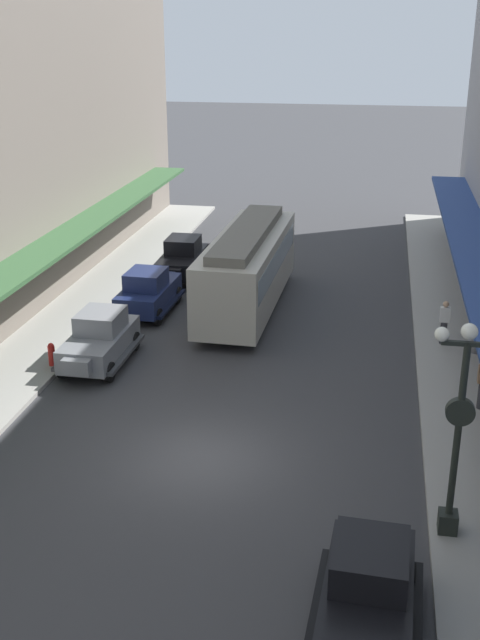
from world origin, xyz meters
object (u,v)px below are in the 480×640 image
Objects in this scene: streetcar at (247,266)px; fire_hydrant at (52,354)px; parked_car_3 at (148,290)px; parked_car_0 at (368,592)px; parked_car_1 at (100,338)px; parked_car_2 at (182,257)px; pedestrian_0 at (476,330)px; pedestrian_1 at (444,322)px; lamp_post_with_clock at (459,422)px.

streetcar is 11.78× the size of fire_hydrant.
parked_car_0 is at bearing -60.65° from parked_car_3.
parked_car_0 is 15.23m from fire_hydrant.
parked_car_1 is 5.25m from parked_car_3.
streetcar is (3.75, -3.85, 0.96)m from parked_car_2.
streetcar is at bearing 158.98° from pedestrian_0.
pedestrian_0 is at bearing -10.48° from parked_car_3.
parked_car_3 is (-9.34, 16.61, 0.00)m from parked_car_0.
pedestrian_0 is at bearing 76.57° from parked_car_0.
fire_hydrant is (-1.46, -0.82, -0.38)m from parked_car_1.
pedestrian_1 is at bearing 81.08° from parked_car_0.
parked_car_3 is 4.18m from streetcar.
streetcar is 5.89× the size of pedestrian_1.
parked_car_3 is at bearing -92.23° from parked_car_2.
pedestrian_1 is (11.49, -6.54, 0.05)m from parked_car_2.
parked_car_3 is (0.19, 5.24, 0.00)m from parked_car_1.
parked_car_2 is 11.10m from fire_hydrant.
fire_hydrant is at bearing 136.17° from parked_car_0.
lamp_post_with_clock is at bearing -35.26° from parked_car_1.
parked_car_3 is 11.80m from pedestrian_1.
streetcar reaches higher than pedestrian_1.
streetcar is 8.25m from pedestrian_1.
parked_car_2 is 0.83× the size of lamp_post_with_clock.
lamp_post_with_clock is at bearing -98.57° from pedestrian_0.
parked_car_3 is at bearing 119.35° from parked_car_0.
parked_car_2 is at bearing 87.85° from parked_car_1.
parked_car_2 reaches higher than fire_hydrant.
streetcar is at bearing 14.59° from parked_car_3.
parked_car_1 is (-9.53, 11.36, 0.00)m from parked_car_0.
lamp_post_with_clock is 11.17m from pedestrian_0.
lamp_post_with_clock is (10.91, -18.11, 2.04)m from parked_car_2.
parked_car_1 is 2.56× the size of pedestrian_0.
pedestrian_1 is at bearing 146.45° from pedestrian_0.
lamp_post_with_clock is 3.09× the size of pedestrian_0.
lamp_post_with_clock is 6.29× the size of fire_hydrant.
parked_car_2 reaches higher than pedestrian_0.
parked_car_3 is 2.57× the size of pedestrian_0.
parked_car_0 reaches higher than fire_hydrant.
parked_car_2 reaches higher than pedestrian_1.
parked_car_0 is 4.33m from lamp_post_with_clock.
pedestrian_1 is at bearing 16.81° from parked_car_1.
pedestrian_0 is at bearing 81.43° from lamp_post_with_clock.
lamp_post_with_clock is at bearing -58.92° from parked_car_2.
parked_car_1 is at bearing 129.98° from parked_car_0.
parked_car_2 is 4.88m from parked_car_3.
pedestrian_0 is at bearing -29.97° from parked_car_2.
parked_car_3 is 2.62× the size of pedestrian_1.
parked_car_3 is (-0.19, -4.88, 0.00)m from parked_car_2.
fire_hydrant is (-1.65, -6.06, -0.38)m from parked_car_3.
streetcar reaches higher than parked_car_3.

